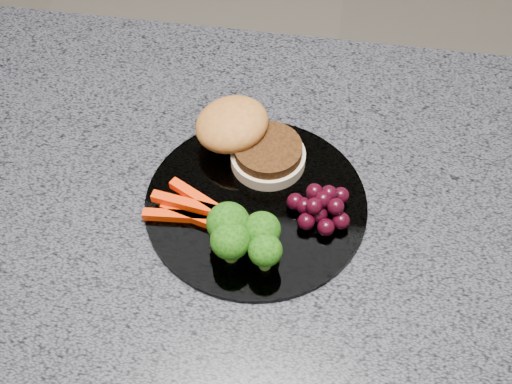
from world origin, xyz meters
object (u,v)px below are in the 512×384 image
Objects in this scene: burger at (245,137)px; grape_bunch at (322,206)px; plate at (256,204)px; island_cabinet at (298,370)px.

burger reaches higher than grape_bunch.
plate is at bearing -51.47° from burger.
grape_bunch reaches higher than plate.
island_cabinet is 0.49m from grape_bunch.
island_cabinet is 4.62× the size of plate.
burger is (-0.03, 0.08, 0.02)m from plate.
burger is 0.13m from grape_bunch.
grape_bunch is at bearing -19.28° from burger.
burger is 2.22× the size of grape_bunch.
plate is (-0.07, -0.01, 0.47)m from island_cabinet.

